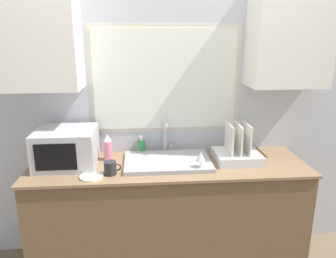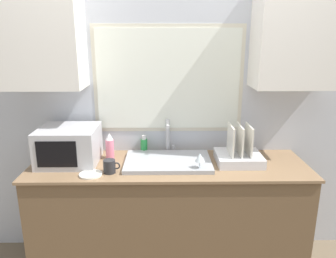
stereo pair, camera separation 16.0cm
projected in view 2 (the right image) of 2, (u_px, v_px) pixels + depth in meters
countertop at (169, 216)px, 2.57m from camera, size 2.06×0.63×0.88m
wall_back at (168, 87)px, 2.58m from camera, size 6.00×0.38×2.60m
sink_basin at (168, 161)px, 2.46m from camera, size 0.64×0.43×0.03m
faucet at (168, 134)px, 2.63m from camera, size 0.08×0.19×0.28m
microwave at (69, 145)px, 2.45m from camera, size 0.43×0.40×0.27m
dish_rack at (239, 155)px, 2.46m from camera, size 0.33×0.31×0.29m
spray_bottle at (110, 146)px, 2.53m from camera, size 0.06×0.06×0.21m
soap_bottle at (144, 145)px, 2.66m from camera, size 0.06×0.06×0.15m
mug_near_sink at (110, 166)px, 2.28m from camera, size 0.12×0.08×0.09m
wine_glass at (200, 158)px, 2.28m from camera, size 0.07×0.07×0.14m
small_plate at (91, 174)px, 2.25m from camera, size 0.16×0.16×0.01m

